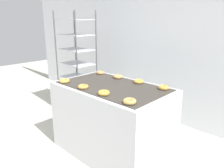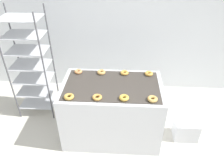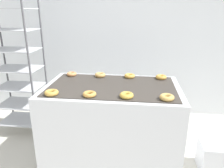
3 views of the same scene
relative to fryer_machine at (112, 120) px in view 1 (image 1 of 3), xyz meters
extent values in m
cube|color=silver|center=(0.00, 1.42, 0.92)|extent=(8.00, 0.05, 2.80)
cube|color=silver|center=(0.00, 0.00, 0.00)|extent=(1.47, 0.90, 0.94)
cube|color=#38332D|center=(0.00, 0.00, 0.47)|extent=(1.35, 0.79, 0.01)
cube|color=#262628|center=(0.40, -0.41, 0.19)|extent=(0.12, 0.07, 0.10)
cylinder|color=#4C4C51|center=(-1.68, 0.28, 0.47)|extent=(0.02, 0.02, 1.90)
cylinder|color=#4C4C51|center=(-1.07, 0.28, 0.47)|extent=(0.02, 0.02, 1.90)
cylinder|color=#4C4C51|center=(-1.68, 0.72, 0.47)|extent=(0.02, 0.02, 1.90)
cylinder|color=#4C4C51|center=(-1.07, 0.72, 0.47)|extent=(0.02, 0.02, 1.90)
cube|color=#B7BABF|center=(-1.38, 0.50, -0.29)|extent=(0.61, 0.44, 0.01)
cube|color=#B7BABF|center=(-1.38, 0.50, -0.03)|extent=(0.61, 0.44, 0.01)
cube|color=#B7BABF|center=(-1.38, 0.50, 0.23)|extent=(0.61, 0.44, 0.01)
cube|color=#B7BABF|center=(-1.38, 0.50, 0.49)|extent=(0.61, 0.44, 0.01)
cube|color=#B7BABF|center=(-1.38, 0.50, 0.75)|extent=(0.61, 0.44, 0.01)
cube|color=#B7BABF|center=(-1.38, 0.50, 1.01)|extent=(0.61, 0.44, 0.01)
cube|color=#B7BABF|center=(-1.38, 0.50, 1.27)|extent=(0.61, 0.44, 0.01)
torus|color=#BA8E3D|center=(-0.55, -0.33, 0.50)|extent=(0.14, 0.14, 0.04)
torus|color=#C28B3F|center=(-0.18, -0.32, 0.50)|extent=(0.13, 0.13, 0.04)
torus|color=gold|center=(0.18, -0.32, 0.50)|extent=(0.13, 0.13, 0.05)
torus|color=tan|center=(0.55, -0.32, 0.50)|extent=(0.13, 0.13, 0.05)
torus|color=#C5824B|center=(-0.55, 0.32, 0.50)|extent=(0.12, 0.12, 0.04)
torus|color=tan|center=(-0.19, 0.32, 0.50)|extent=(0.13, 0.13, 0.05)
torus|color=gold|center=(0.18, 0.32, 0.50)|extent=(0.13, 0.13, 0.04)
torus|color=gold|center=(0.55, 0.32, 0.50)|extent=(0.13, 0.13, 0.05)
camera|label=1|loc=(1.82, -1.91, 1.29)|focal=35.00mm
camera|label=2|loc=(0.15, -2.58, 2.25)|focal=35.00mm
camera|label=3|loc=(0.27, -2.22, 1.26)|focal=35.00mm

